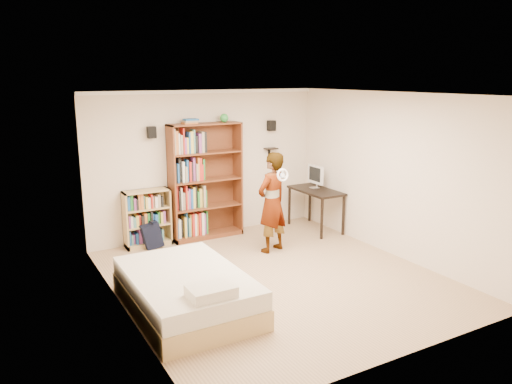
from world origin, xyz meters
TOP-DOWN VIEW (x-y plane):
  - ground at (0.00, 0.00)m, footprint 4.50×5.00m
  - room_shell at (0.00, 0.00)m, footprint 4.52×5.02m
  - crown_molding at (0.00, 0.00)m, footprint 4.50×5.00m
  - speaker_left at (-1.05, 2.40)m, footprint 0.14×0.12m
  - speaker_right at (1.35, 2.40)m, footprint 0.14×0.12m
  - wall_shelf at (1.35, 2.41)m, footprint 0.25×0.16m
  - tall_bookshelf at (-0.10, 2.30)m, footprint 1.34×0.39m
  - low_bookshelf at (-1.22, 2.35)m, footprint 0.81×0.30m
  - computer_desk at (1.94, 1.69)m, footprint 0.59×1.18m
  - imac at (1.99, 1.81)m, footprint 0.16×0.46m
  - daybed at (-1.55, -0.31)m, footprint 1.37×2.11m
  - person at (0.56, 1.05)m, footprint 0.72×0.58m
  - wii_wheel at (0.56, 0.73)m, footprint 0.22×0.08m
  - navy_bag at (-1.20, 2.19)m, footprint 0.36×0.24m

SIDE VIEW (x-z plane):
  - ground at x=0.00m, z-range -0.01..0.01m
  - navy_bag at x=-1.20m, z-range 0.00..0.47m
  - daybed at x=-1.55m, z-range 0.00..0.62m
  - computer_desk at x=1.94m, z-range 0.00..0.80m
  - low_bookshelf at x=-1.22m, z-range 0.00..1.01m
  - person at x=0.56m, z-range 0.00..1.72m
  - imac at x=1.99m, z-range 0.80..1.25m
  - tall_bookshelf at x=-0.10m, z-range 0.00..2.12m
  - wii_wheel at x=0.56m, z-range 1.27..1.50m
  - wall_shelf at x=1.35m, z-range 1.54..1.56m
  - room_shell at x=0.00m, z-range 0.41..3.12m
  - speaker_left at x=-1.05m, z-range 1.90..2.10m
  - speaker_right at x=1.35m, z-range 1.90..2.10m
  - crown_molding at x=0.00m, z-range 2.64..2.70m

